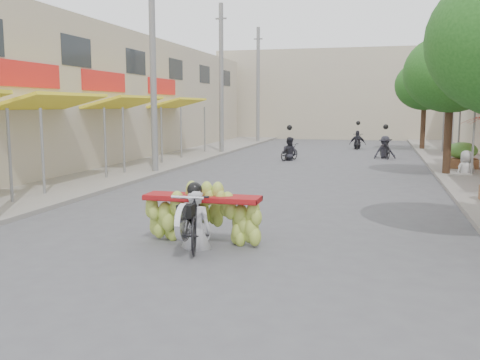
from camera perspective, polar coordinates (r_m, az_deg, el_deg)
name	(u,v)px	position (r m, az deg, el deg)	size (l,w,h in m)	color
ground	(166,285)	(8.05, -7.89, -11.04)	(120.00, 120.00, 0.00)	#4F4F54
sidewalk_left	(149,163)	(24.30, -9.65, 1.79)	(4.00, 60.00, 0.12)	gray
shophouse_row_left	(35,97)	(25.78, -21.03, 8.27)	(9.77, 40.00, 6.00)	#B3A78E
far_building	(344,95)	(45.13, 11.00, 8.90)	(20.00, 6.00, 7.00)	#B3A78E
utility_pole_mid	(153,68)	(20.83, -9.26, 11.72)	(0.60, 0.24, 8.00)	slate
utility_pole_far	(221,79)	(29.28, -2.01, 10.69)	(0.60, 0.24, 8.00)	slate
utility_pole_back	(258,85)	(37.98, 1.93, 10.05)	(0.60, 0.24, 8.00)	slate
street_tree_mid	(451,73)	(21.20, 21.61, 10.55)	(3.40, 3.40, 5.25)	#3A2719
street_tree_far	(425,85)	(33.14, 19.12, 9.52)	(3.40, 3.40, 5.25)	#3A2719
produce_crate_far	(462,153)	(23.33, 22.59, 2.65)	(1.20, 0.88, 1.16)	brown
banana_motorbike	(198,210)	(9.96, -4.46, -3.18)	(2.22, 1.95, 2.07)	black
pedestrian	(467,150)	(21.71, 23.08, 2.93)	(0.96, 0.79, 1.68)	silver
bg_motorbike_a	(289,144)	(25.83, 5.28, 3.83)	(1.00, 1.52, 1.95)	black
bg_motorbike_b	(385,142)	(27.55, 15.23, 3.95)	(1.16, 1.86, 1.95)	black
bg_motorbike_c	(358,136)	(33.31, 12.45, 4.62)	(0.97, 1.60, 1.95)	black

